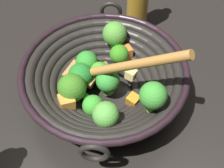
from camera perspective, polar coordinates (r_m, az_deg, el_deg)
The scene contains 2 objects.
ground_plane at distance 0.70m, azimuth -1.29°, elevation -2.25°, with size 4.00×4.00×0.00m, color black.
wok at distance 0.65m, azimuth -1.43°, elevation 1.08°, with size 0.38×0.34×0.22m.
Camera 1 is at (-0.40, -0.10, 0.57)m, focal length 50.47 mm.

